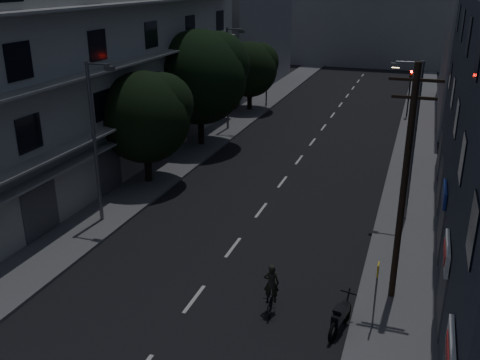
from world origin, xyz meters
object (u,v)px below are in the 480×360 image
Objects in this scene: cyclist at (271,296)px; bus_stop_sign at (377,284)px; utility_pole at (404,183)px; motorcycle at (340,317)px.

bus_stop_sign is at bearing -9.07° from cyclist.
utility_pole is 3.76m from bus_stop_sign.
utility_pole is at bearing 70.71° from motorcycle.
utility_pole reaches higher than cyclist.
bus_stop_sign is 3.92m from cyclist.
bus_stop_sign reaches higher than motorcycle.
cyclist is at bearing -151.31° from utility_pole.
cyclist is (-3.73, -0.06, -1.23)m from bus_stop_sign.
cyclist is at bearing -179.07° from bus_stop_sign.
bus_stop_sign reaches higher than cyclist.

